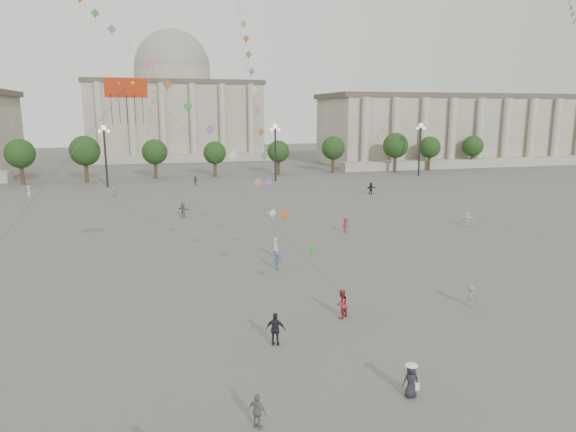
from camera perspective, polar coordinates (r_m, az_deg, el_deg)
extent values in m
plane|color=#4F4D4A|center=(27.79, 3.26, -16.17)|extent=(360.00, 360.00, 0.00)
cube|color=gray|center=(144.55, 20.06, 8.91)|extent=(80.00, 22.00, 16.00)
cube|color=#50443B|center=(144.51, 20.30, 12.31)|extent=(81.60, 22.44, 1.20)
cube|color=gray|center=(134.55, 23.03, 5.55)|extent=(84.00, 4.00, 2.00)
cube|color=gray|center=(153.53, -12.45, 10.19)|extent=(46.00, 30.00, 20.00)
cube|color=#50443B|center=(153.70, -12.63, 14.14)|extent=(46.92, 30.60, 1.20)
cube|color=gray|center=(137.05, -11.91, 6.31)|extent=(48.30, 4.00, 2.00)
cylinder|color=gray|center=(153.81, -12.66, 14.85)|extent=(21.00, 21.00, 5.00)
sphere|color=gray|center=(153.98, -12.70, 15.77)|extent=(21.00, 21.00, 21.00)
cylinder|color=#36281B|center=(104.28, -27.41, 4.11)|extent=(0.70, 0.70, 3.52)
sphere|color=black|center=(103.95, -27.60, 6.12)|extent=(5.12, 5.12, 5.12)
cylinder|color=#36281B|center=(102.41, -20.83, 4.54)|extent=(0.70, 0.70, 3.52)
sphere|color=black|center=(102.08, -20.98, 6.59)|extent=(5.12, 5.12, 5.12)
cylinder|color=#36281B|center=(101.93, -14.09, 4.91)|extent=(0.70, 0.70, 3.52)
sphere|color=black|center=(101.60, -14.20, 6.97)|extent=(5.12, 5.12, 5.12)
cylinder|color=#36281B|center=(102.86, -7.38, 5.22)|extent=(0.70, 0.70, 3.52)
sphere|color=black|center=(102.53, -7.43, 7.27)|extent=(5.12, 5.12, 5.12)
cylinder|color=#36281B|center=(105.16, -0.86, 5.45)|extent=(0.70, 0.70, 3.52)
sphere|color=black|center=(104.83, -0.87, 7.45)|extent=(5.12, 5.12, 5.12)
cylinder|color=#36281B|center=(108.74, 5.31, 5.61)|extent=(0.70, 0.70, 3.52)
sphere|color=black|center=(108.42, 5.34, 7.54)|extent=(5.12, 5.12, 5.12)
cylinder|color=#36281B|center=(113.48, 11.02, 5.69)|extent=(0.70, 0.70, 3.52)
sphere|color=black|center=(113.18, 11.09, 7.54)|extent=(5.12, 5.12, 5.12)
cylinder|color=#36281B|center=(119.25, 16.23, 5.72)|extent=(0.70, 0.70, 3.52)
sphere|color=black|center=(118.96, 16.33, 7.48)|extent=(5.12, 5.12, 5.12)
cylinder|color=#36281B|center=(125.89, 20.93, 5.70)|extent=(0.70, 0.70, 3.52)
sphere|color=black|center=(125.62, 21.05, 7.37)|extent=(5.12, 5.12, 5.12)
cylinder|color=#262628|center=(93.91, -19.59, 6.04)|extent=(0.36, 0.36, 10.00)
sphere|color=#FFE5B2|center=(93.61, -19.81, 9.21)|extent=(0.90, 0.90, 0.90)
sphere|color=#FFE5B2|center=(93.69, -20.22, 8.82)|extent=(0.60, 0.60, 0.60)
sphere|color=#FFE5B2|center=(93.58, -19.35, 8.87)|extent=(0.60, 0.60, 0.60)
cylinder|color=#262628|center=(96.40, -1.42, 6.83)|extent=(0.36, 0.36, 10.00)
sphere|color=#FFE5B2|center=(96.11, -1.43, 9.92)|extent=(0.90, 0.90, 0.90)
sphere|color=#FFE5B2|center=(95.97, -1.84, 9.56)|extent=(0.60, 0.60, 0.60)
sphere|color=#FFE5B2|center=(96.30, -1.02, 9.57)|extent=(0.60, 0.60, 0.60)
cylinder|color=#262628|center=(107.55, 14.42, 6.96)|extent=(0.36, 0.36, 10.00)
sphere|color=#FFE5B2|center=(107.30, 14.56, 9.73)|extent=(0.90, 0.90, 0.90)
sphere|color=#FFE5B2|center=(106.97, 14.21, 9.42)|extent=(0.60, 0.60, 0.60)
sphere|color=#FFE5B2|center=(107.66, 14.87, 9.40)|extent=(0.60, 0.60, 0.60)
imported|color=#355579|center=(92.42, -10.25, 3.89)|extent=(1.09, 1.02, 1.80)
imported|color=beige|center=(84.39, -18.76, 2.65)|extent=(1.34, 1.28, 1.52)
imported|color=slate|center=(36.98, 19.67, -8.39)|extent=(1.09, 0.85, 1.48)
imported|color=white|center=(62.20, 19.25, -0.31)|extent=(1.42, 1.48, 1.68)
imported|color=maroon|center=(56.11, 6.41, -1.01)|extent=(1.17, 0.99, 1.58)
imported|color=black|center=(82.52, 9.20, 3.05)|extent=(1.83, 1.04, 1.88)
imported|color=silver|center=(86.94, -26.84, 2.39)|extent=(0.74, 0.84, 1.92)
imported|color=slate|center=(64.88, -11.58, 0.68)|extent=(1.64, 1.64, 1.90)
imported|color=beige|center=(46.26, -1.40, -3.53)|extent=(0.70, 0.78, 1.79)
imported|color=black|center=(29.40, -1.39, -12.47)|extent=(1.21, 0.88, 1.91)
imported|color=slate|center=(22.70, -3.41, -20.85)|extent=(0.86, 0.92, 1.52)
imported|color=maroon|center=(33.20, 5.97, -9.69)|extent=(1.14, 1.08, 1.86)
imported|color=#384A7E|center=(42.67, -1.23, -5.01)|extent=(1.08, 0.76, 1.52)
imported|color=black|center=(25.34, 13.49, -17.39)|extent=(0.79, 0.53, 1.58)
cone|color=white|center=(24.95, 13.59, -15.72)|extent=(0.52, 0.52, 0.14)
cylinder|color=white|center=(24.98, 13.58, -15.84)|extent=(0.60, 0.60, 0.02)
cube|color=white|center=(25.45, 14.15, -17.91)|extent=(0.22, 0.10, 0.35)
cube|color=red|center=(29.20, -17.57, 13.44)|extent=(2.23, 0.67, 1.02)
cube|color=#177F3F|center=(29.18, -18.31, 13.89)|extent=(0.36, 0.22, 0.34)
cube|color=#1E2CA4|center=(29.16, -16.89, 13.97)|extent=(0.36, 0.22, 0.34)
sphere|color=yellow|center=(29.14, -18.31, 13.89)|extent=(0.20, 0.20, 0.20)
sphere|color=yellow|center=(29.12, -16.89, 13.98)|extent=(0.20, 0.20, 0.20)
cylinder|color=#3F3F3F|center=(28.49, -27.59, 0.02)|extent=(0.02, 0.02, 16.81)
cylinder|color=#3F3F3F|center=(50.27, -20.47, 18.15)|extent=(0.02, 0.02, 62.75)
cube|color=#439247|center=(33.47, 2.70, -3.79)|extent=(0.76, 0.25, 0.76)
cube|color=#BC5D2C|center=(34.39, -0.42, 0.18)|extent=(0.76, 0.25, 0.76)
cube|color=#CA6A85|center=(35.59, -3.36, 3.66)|extent=(0.76, 0.25, 0.76)
cube|color=silver|center=(37.00, -6.11, 6.74)|extent=(0.76, 0.25, 0.76)
cube|color=#985EBC|center=(38.59, -8.67, 9.47)|extent=(0.76, 0.25, 0.76)
cube|color=#439247|center=(40.33, -11.05, 11.88)|extent=(0.76, 0.25, 0.76)
cube|color=#BC5D2C|center=(42.20, -13.26, 14.02)|extent=(0.76, 0.25, 0.76)
cube|color=#CA6A85|center=(44.17, -15.32, 15.90)|extent=(0.76, 0.25, 0.76)
cube|color=silver|center=(46.23, -17.22, 17.56)|extent=(0.76, 0.25, 0.76)
cube|color=#985EBC|center=(48.36, -18.99, 19.04)|extent=(0.76, 0.25, 0.76)
cube|color=#439247|center=(50.56, -20.63, 20.34)|extent=(0.76, 0.25, 0.76)
cylinder|color=#3F3F3F|center=(66.38, -5.68, 21.96)|extent=(0.02, 0.02, 68.09)
cube|color=silver|center=(43.60, -1.72, 0.33)|extent=(0.76, 0.25, 0.76)
cube|color=#985EBC|center=(45.05, -2.18, 3.74)|extent=(0.76, 0.25, 0.76)
cube|color=#439247|center=(46.66, -2.61, 6.71)|extent=(0.76, 0.25, 0.76)
cube|color=#BC5D2C|center=(48.41, -3.01, 9.34)|extent=(0.76, 0.25, 0.76)
cube|color=#CA6A85|center=(50.24, -3.39, 11.69)|extent=(0.76, 0.25, 0.76)
cube|color=silver|center=(52.16, -3.74, 13.81)|extent=(0.76, 0.25, 0.76)
cube|color=#985EBC|center=(54.14, -4.08, 15.73)|extent=(0.76, 0.25, 0.76)
cube|color=#439247|center=(56.17, -4.39, 17.47)|extent=(0.76, 0.25, 0.76)
cube|color=#BC5D2C|center=(58.25, -4.69, 19.05)|extent=(0.76, 0.25, 0.76)
cube|color=#CA6A85|center=(60.37, -4.97, 20.49)|extent=(0.76, 0.25, 0.76)
cube|color=silver|center=(62.52, -5.24, 21.81)|extent=(0.76, 0.25, 0.76)
cube|color=#985EBC|center=(81.68, 29.25, 18.39)|extent=(0.76, 0.25, 0.76)
cube|color=#439247|center=(83.53, 29.09, 19.03)|extent=(0.76, 0.25, 0.76)
cube|color=#BC5D2C|center=(85.39, 28.94, 19.62)|extent=(0.76, 0.25, 0.76)
cube|color=#CA6A85|center=(87.26, 28.80, 20.19)|extent=(0.76, 0.25, 0.76)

